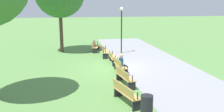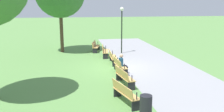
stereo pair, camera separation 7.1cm
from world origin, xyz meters
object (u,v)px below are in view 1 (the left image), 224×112
at_px(bench_4, 124,76).
at_px(bench_0, 95,46).
at_px(bench_3, 119,65).
at_px(bench_5, 125,93).
at_px(person_seated, 123,63).
at_px(lamp_post, 122,21).
at_px(bench_1, 104,51).
at_px(bench_2, 113,57).
at_px(trash_bin, 147,108).

bearing_deg(bench_4, bench_0, 174.09).
distance_m(bench_3, bench_4, 2.33).
height_order(bench_3, bench_4, same).
xyz_separation_m(bench_5, person_seated, (-4.41, 0.86, 0.16)).
bearing_deg(person_seated, lamp_post, 165.43).
distance_m(bench_1, bench_2, 2.33).
relative_size(bench_4, bench_5, 0.99).
distance_m(bench_5, person_seated, 4.50).
bearing_deg(bench_1, bench_0, -159.45).
bearing_deg(person_seated, bench_3, -143.52).
xyz_separation_m(bench_3, person_seated, (0.19, 0.15, 0.16)).
bearing_deg(bench_0, bench_1, 26.44).
distance_m(bench_2, person_seated, 2.53).
xyz_separation_m(bench_0, person_seated, (7.11, 0.86, 0.16)).
relative_size(bench_3, bench_5, 0.98).
bearing_deg(bench_0, lamp_post, 75.80).
bearing_deg(bench_5, trash_bin, 0.51).
distance_m(bench_3, lamp_post, 6.34).
height_order(bench_4, person_seated, person_seated).
bearing_deg(bench_4, bench_2, 168.23).
bearing_deg(bench_0, bench_2, 23.52).
xyz_separation_m(bench_4, lamp_post, (-8.09, 1.62, 2.22)).
relative_size(bench_1, bench_4, 1.00).
bearing_deg(trash_bin, bench_5, -164.76).
xyz_separation_m(bench_2, bench_4, (4.65, -0.24, 0.00)).
bearing_deg(lamp_post, trash_bin, -7.96).
height_order(bench_1, bench_3, same).
distance_m(bench_0, bench_1, 2.33).
bearing_deg(trash_bin, bench_3, 177.31).
bearing_deg(bench_3, trash_bin, -5.63).
bearing_deg(bench_0, bench_3, 20.59).
relative_size(bench_2, bench_5, 0.98).
bearing_deg(bench_3, bench_2, 177.05).
height_order(bench_3, trash_bin, trash_bin).
distance_m(bench_0, bench_5, 11.53).
bearing_deg(bench_1, bench_2, 14.69).
bearing_deg(bench_2, person_seated, 6.42).
bearing_deg(bench_5, bench_0, 165.27).
xyz_separation_m(bench_3, trash_bin, (6.15, -0.29, -0.01)).
bearing_deg(bench_5, bench_2, 159.41).
bearing_deg(trash_bin, bench_1, 179.73).
height_order(bench_1, person_seated, person_seated).
relative_size(bench_4, person_seated, 1.53).
height_order(bench_0, bench_3, same).
distance_m(bench_2, bench_5, 6.96).
bearing_deg(bench_3, bench_5, -11.73).
bearing_deg(lamp_post, bench_1, -55.12).
height_order(bench_1, trash_bin, trash_bin).
distance_m(bench_4, person_seated, 2.17).
bearing_deg(bench_4, bench_3, 165.31).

